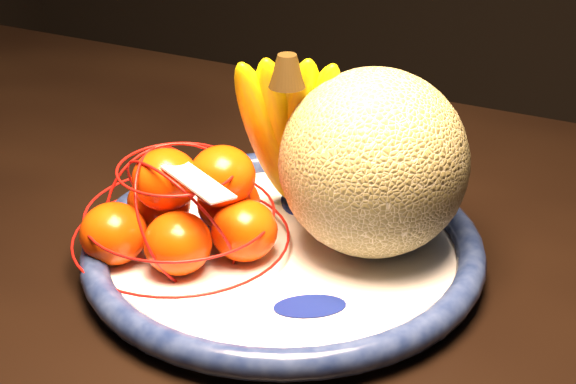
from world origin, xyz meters
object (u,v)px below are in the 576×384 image
at_px(fruit_bowl, 283,249).
at_px(cantaloupe, 374,163).
at_px(mandarin_bag, 186,211).
at_px(dining_table, 204,330).
at_px(banana_bunch, 289,126).

xyz_separation_m(fruit_bowl, cantaloupe, (0.07, 0.04, 0.09)).
bearing_deg(mandarin_bag, fruit_bowl, 24.15).
distance_m(dining_table, banana_bunch, 0.22).
relative_size(cantaloupe, banana_bunch, 0.88).
xyz_separation_m(dining_table, cantaloupe, (0.14, 0.07, 0.19)).
relative_size(fruit_bowl, cantaloupe, 2.18).
bearing_deg(cantaloupe, dining_table, -153.85).
bearing_deg(mandarin_bag, banana_bunch, 58.80).
height_order(dining_table, banana_bunch, banana_bunch).
bearing_deg(fruit_bowl, mandarin_bag, -155.85).
distance_m(cantaloupe, mandarin_bag, 0.18).
height_order(dining_table, cantaloupe, cantaloupe).
bearing_deg(dining_table, mandarin_bag, -122.78).
height_order(fruit_bowl, cantaloupe, cantaloupe).
distance_m(dining_table, cantaloupe, 0.24).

